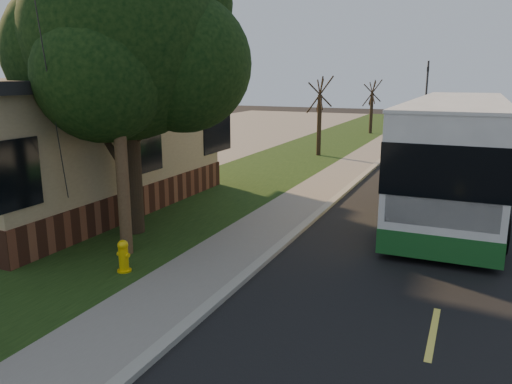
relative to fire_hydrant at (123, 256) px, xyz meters
The scene contains 15 objects.
ground 2.64m from the fire_hydrant, ahead, with size 120.00×120.00×0.00m, color black.
road 11.99m from the fire_hydrant, 56.58° to the left, with size 8.00×80.00×0.01m, color black.
curb 10.34m from the fire_hydrant, 75.43° to the left, with size 0.25×80.00×0.12m, color gray.
sidewalk 10.13m from the fire_hydrant, 80.91° to the left, with size 2.00×80.00×0.08m, color slate.
grass_verge 10.19m from the fire_hydrant, 100.76° to the left, with size 5.00×80.00×0.07m, color black.
building_lot 15.55m from the fire_hydrant, 139.96° to the left, with size 15.00×80.00×0.04m, color slate.
fire_hydrant is the anchor object (origin of this frame).
utility_pole 4.37m from the fire_hydrant, 125.38° to the left, with size 2.86×3.21×9.07m.
leafy_tree 5.65m from the fire_hydrant, 120.67° to the left, with size 6.30×6.00×7.80m.
bare_tree_near 18.10m from the fire_hydrant, 92.86° to the left, with size 1.38×1.21×4.31m.
bare_tree_far 30.04m from the fire_hydrant, 90.76° to the left, with size 1.38×1.21×4.03m.
traffic_signal 34.25m from the fire_hydrant, 84.79° to the left, with size 0.18×0.22×5.50m.
transit_bus 11.80m from the fire_hydrant, 56.82° to the left, with size 3.09×13.37×3.61m.
dumpster 7.13m from the fire_hydrant, 140.17° to the left, with size 1.55×1.30×1.26m.
distant_car 31.97m from the fire_hydrant, 79.03° to the left, with size 1.87×4.64×1.58m, color black.
Camera 1 is at (4.35, -8.44, 4.37)m, focal length 35.00 mm.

